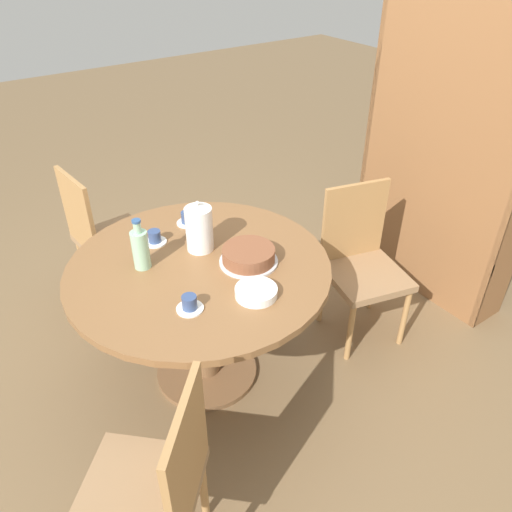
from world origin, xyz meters
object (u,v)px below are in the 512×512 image
Objects in this scene: cup_a at (187,219)px; cup_b at (155,238)px; chair_a at (155,486)px; cake_main at (249,256)px; cup_c at (190,304)px; chair_b at (362,261)px; chair_c at (104,234)px; bookshelf at (445,154)px; water_bottle at (140,248)px; coffee_pot at (199,228)px.

cup_b is (0.08, -0.23, 0.00)m from cup_a.
chair_a is at bearing -34.20° from cup_a.
cake_main is 0.52m from cup_b.
cake_main reaches higher than cup_a.
cup_b is 1.00× the size of cup_c.
chair_b is 1.19m from cup_c.
chair_c reaches higher than cup_a.
chair_b reaches higher than cup_c.
cake_main is at bearing 90.86° from bookshelf.
cup_a is 1.00× the size of cup_b.
cup_a is (-0.24, 0.37, -0.08)m from water_bottle.
cup_c is at bearing -27.77° from cup_a.
chair_a is at bearing 105.87° from bookshelf.
chair_b is at bearing 96.39° from bookshelf.
chair_b is 7.81× the size of cup_c.
chair_c is 0.72m from cup_a.
chair_a is at bearing -41.43° from cup_c.
chair_a is 1.05m from water_bottle.
bookshelf is 1.47m from cake_main.
cup_b is (-0.18, -0.16, -0.09)m from coffee_pot.
bookshelf reaches higher than cup_a.
chair_b is at bearing 71.24° from coffee_pot.
bookshelf reaches higher than cup_b.
cup_a is at bearing -158.29° from chair_c.
cup_b is at bearing 77.14° from bookshelf.
cake_main is 2.42× the size of cup_a.
cup_b is at bearing -163.54° from chair_a.
chair_b is 1.01m from coffee_pot.
chair_b is (-0.57, 1.58, 0.00)m from chair_a.
bookshelf is at bearing 90.86° from cake_main.
chair_c is at bearing -174.12° from cup_b.
cake_main reaches higher than cup_c.
chair_a is 7.81× the size of cup_c.
bookshelf is 7.41× the size of water_bottle.
bookshelf reaches higher than cup_c.
water_bottle is (-0.24, -1.90, -0.10)m from bookshelf.
chair_b is 0.85m from bookshelf.
cup_a is at bearing -170.70° from chair_a.
cup_b is at bearing -145.20° from cake_main.
water_bottle is (-0.02, -0.31, -0.02)m from coffee_pot.
cup_a is (0.59, 0.30, 0.29)m from chair_c.
cake_main is (0.24, 0.13, -0.09)m from coffee_pot.
cup_b is at bearing -179.28° from chair_c.
chair_c is at bearing -164.59° from coffee_pot.
water_bottle is at bearing -57.47° from cup_a.
chair_b is 1.28m from water_bottle.
cup_c is (1.23, -0.04, 0.29)m from chair_c.
water_bottle is at bearing 82.77° from bookshelf.
cup_c is (-0.49, 0.43, 0.29)m from chair_a.
chair_b is 1.00× the size of chair_c.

